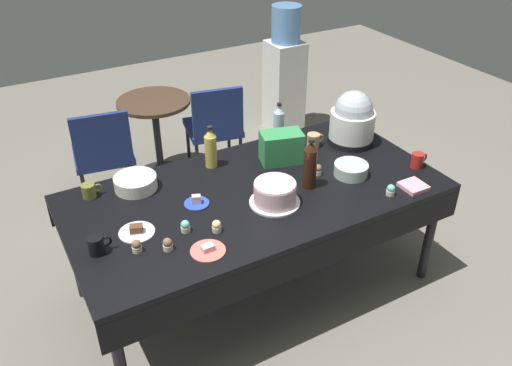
% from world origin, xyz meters
% --- Properties ---
extents(ground, '(9.00, 9.00, 0.00)m').
position_xyz_m(ground, '(0.00, 0.00, 0.00)').
color(ground, slate).
extents(potluck_table, '(2.20, 1.10, 0.75)m').
position_xyz_m(potluck_table, '(0.00, 0.00, 0.69)').
color(potluck_table, black).
rests_on(potluck_table, ground).
extents(frosted_layer_cake, '(0.29, 0.29, 0.14)m').
position_xyz_m(frosted_layer_cake, '(0.03, -0.17, 0.82)').
color(frosted_layer_cake, silver).
rests_on(frosted_layer_cake, potluck_table).
extents(slow_cooker, '(0.31, 0.31, 0.37)m').
position_xyz_m(slow_cooker, '(0.86, 0.21, 0.92)').
color(slow_cooker, black).
rests_on(slow_cooker, potluck_table).
extents(glass_salad_bowl, '(0.21, 0.21, 0.07)m').
position_xyz_m(glass_salad_bowl, '(0.59, -0.13, 0.79)').
color(glass_salad_bowl, '#B2C6BC').
rests_on(glass_salad_bowl, potluck_table).
extents(ceramic_snack_bowl, '(0.25, 0.25, 0.08)m').
position_xyz_m(ceramic_snack_bowl, '(-0.61, 0.36, 0.79)').
color(ceramic_snack_bowl, silver).
rests_on(ceramic_snack_bowl, potluck_table).
extents(dessert_plate_white, '(0.19, 0.19, 0.05)m').
position_xyz_m(dessert_plate_white, '(-0.74, -0.05, 0.76)').
color(dessert_plate_white, white).
rests_on(dessert_plate_white, potluck_table).
extents(dessert_plate_coral, '(0.18, 0.18, 0.04)m').
position_xyz_m(dessert_plate_coral, '(-0.48, -0.37, 0.76)').
color(dessert_plate_coral, '#E07266').
rests_on(dessert_plate_coral, potluck_table).
extents(dessert_plate_cobalt, '(0.14, 0.14, 0.06)m').
position_xyz_m(dessert_plate_cobalt, '(-0.36, 0.04, 0.76)').
color(dessert_plate_cobalt, '#2D4CB2').
rests_on(dessert_plate_cobalt, potluck_table).
extents(cupcake_mint, '(0.05, 0.05, 0.07)m').
position_xyz_m(cupcake_mint, '(-0.79, -0.19, 0.78)').
color(cupcake_mint, beige).
rests_on(cupcake_mint, potluck_table).
extents(cupcake_cocoa, '(0.05, 0.05, 0.07)m').
position_xyz_m(cupcake_cocoa, '(0.42, -0.03, 0.78)').
color(cupcake_cocoa, beige).
rests_on(cupcake_cocoa, potluck_table).
extents(cupcake_berry, '(0.05, 0.05, 0.07)m').
position_xyz_m(cupcake_berry, '(-0.37, -0.24, 0.78)').
color(cupcake_berry, beige).
rests_on(cupcake_berry, potluck_table).
extents(cupcake_lemon, '(0.05, 0.05, 0.07)m').
position_xyz_m(cupcake_lemon, '(0.66, -0.42, 0.78)').
color(cupcake_lemon, beige).
rests_on(cupcake_lemon, potluck_table).
extents(cupcake_rose, '(0.05, 0.05, 0.07)m').
position_xyz_m(cupcake_rose, '(-0.51, -0.16, 0.78)').
color(cupcake_rose, beige).
rests_on(cupcake_rose, potluck_table).
extents(cupcake_vanilla, '(0.05, 0.05, 0.07)m').
position_xyz_m(cupcake_vanilla, '(-0.65, -0.26, 0.78)').
color(cupcake_vanilla, beige).
rests_on(cupcake_vanilla, potluck_table).
extents(soda_bottle_ginger_ale, '(0.08, 0.08, 0.28)m').
position_xyz_m(soda_bottle_ginger_ale, '(-0.11, 0.38, 0.88)').
color(soda_bottle_ginger_ale, gold).
rests_on(soda_bottle_ginger_ale, potluck_table).
extents(soda_bottle_cola, '(0.08, 0.08, 0.32)m').
position_xyz_m(soda_bottle_cola, '(0.29, -0.12, 0.90)').
color(soda_bottle_cola, '#33190F').
rests_on(soda_bottle_cola, potluck_table).
extents(soda_bottle_water, '(0.07, 0.07, 0.29)m').
position_xyz_m(soda_bottle_water, '(0.43, 0.45, 0.88)').
color(soda_bottle_water, silver).
rests_on(soda_bottle_water, potluck_table).
extents(coffee_mug_olive, '(0.12, 0.08, 0.08)m').
position_xyz_m(coffee_mug_olive, '(-0.87, 0.41, 0.79)').
color(coffee_mug_olive, olive).
rests_on(coffee_mug_olive, potluck_table).
extents(coffee_mug_red, '(0.12, 0.08, 0.10)m').
position_xyz_m(coffee_mug_red, '(1.02, -0.26, 0.80)').
color(coffee_mug_red, '#B2231E').
rests_on(coffee_mug_red, potluck_table).
extents(coffee_mug_tan, '(0.13, 0.09, 0.09)m').
position_xyz_m(coffee_mug_tan, '(0.60, 0.28, 0.80)').
color(coffee_mug_tan, tan).
rests_on(coffee_mug_tan, potluck_table).
extents(coffee_mug_black, '(0.12, 0.08, 0.10)m').
position_xyz_m(coffee_mug_black, '(-0.96, -0.11, 0.80)').
color(coffee_mug_black, black).
rests_on(coffee_mug_black, potluck_table).
extents(soda_carton, '(0.29, 0.22, 0.20)m').
position_xyz_m(soda_carton, '(0.31, 0.22, 0.85)').
color(soda_carton, '#338C4C').
rests_on(soda_carton, potluck_table).
extents(paper_napkin_stack, '(0.14, 0.14, 0.02)m').
position_xyz_m(paper_napkin_stack, '(0.82, -0.43, 0.76)').
color(paper_napkin_stack, pink).
rests_on(paper_napkin_stack, potluck_table).
extents(maroon_chair_left, '(0.50, 0.50, 0.85)m').
position_xyz_m(maroon_chair_left, '(-0.56, 1.39, 0.49)').
color(maroon_chair_left, navy).
rests_on(maroon_chair_left, ground).
extents(maroon_chair_right, '(0.52, 0.52, 0.85)m').
position_xyz_m(maroon_chair_right, '(0.39, 1.39, 0.49)').
color(maroon_chair_right, navy).
rests_on(maroon_chair_right, ground).
extents(round_cafe_table, '(0.60, 0.60, 0.72)m').
position_xyz_m(round_cafe_table, '(-0.05, 1.62, 0.50)').
color(round_cafe_table, '#473323').
rests_on(round_cafe_table, ground).
extents(water_cooler, '(0.32, 0.32, 1.24)m').
position_xyz_m(water_cooler, '(1.39, 1.90, 0.59)').
color(water_cooler, silver).
rests_on(water_cooler, ground).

